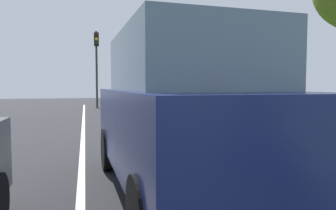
% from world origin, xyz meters
% --- Properties ---
extents(ground_plane, '(60.00, 60.00, 0.00)m').
position_xyz_m(ground_plane, '(0.00, 14.00, 0.00)').
color(ground_plane, '#262628').
extents(lane_line_center, '(0.12, 32.00, 0.01)m').
position_xyz_m(lane_line_center, '(-0.70, 14.00, 0.00)').
color(lane_line_center, silver).
rests_on(lane_line_center, ground).
extents(lane_line_right_edge, '(0.12, 32.00, 0.01)m').
position_xyz_m(lane_line_right_edge, '(3.60, 14.00, 0.00)').
color(lane_line_right_edge, silver).
rests_on(lane_line_right_edge, ground).
extents(grass_verge_right, '(9.00, 48.00, 0.06)m').
position_xyz_m(grass_verge_right, '(8.50, 14.00, 0.03)').
color(grass_verge_right, '#3D6628').
rests_on(grass_verge_right, ground).
extents(curb_right, '(0.24, 48.00, 0.12)m').
position_xyz_m(curb_right, '(4.10, 14.00, 0.06)').
color(curb_right, '#9E9B93').
rests_on(curb_right, ground).
extents(car_suv_ahead, '(2.08, 4.56, 2.28)m').
position_xyz_m(car_suv_ahead, '(0.70, 8.53, 1.17)').
color(car_suv_ahead, navy).
rests_on(car_suv_ahead, ground).
extents(traffic_light_near_right, '(0.32, 0.50, 5.01)m').
position_xyz_m(traffic_light_near_right, '(5.08, 17.94, 3.35)').
color(traffic_light_near_right, '#2D2D2D').
rests_on(traffic_light_near_right, ground).
extents(traffic_light_far_median, '(0.32, 0.50, 5.24)m').
position_xyz_m(traffic_light_far_median, '(0.18, 26.14, 3.59)').
color(traffic_light_far_median, '#2D2D2D').
rests_on(traffic_light_far_median, ground).
extents(tree_roadside_far, '(4.25, 4.25, 5.95)m').
position_xyz_m(tree_roadside_far, '(8.52, 21.25, 4.13)').
color(tree_roadside_far, '#4C331E').
rests_on(tree_roadside_far, ground).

